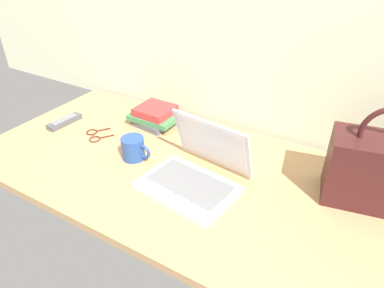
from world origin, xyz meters
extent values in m
cube|color=tan|center=(0.00, 0.00, 0.01)|extent=(1.60, 0.76, 0.03)
cube|color=silver|center=(0.07, -0.09, 0.04)|extent=(0.34, 0.26, 0.02)
cube|color=slate|center=(0.07, -0.07, 0.05)|extent=(0.29, 0.17, 0.00)
cube|color=silver|center=(0.09, 0.05, 0.14)|extent=(0.31, 0.11, 0.19)
cube|color=white|center=(0.08, 0.04, 0.15)|extent=(0.27, 0.09, 0.17)
cylinder|color=#26478C|center=(-0.20, -0.03, 0.07)|extent=(0.09, 0.09, 0.09)
torus|color=#26478C|center=(-0.16, -0.03, 0.07)|extent=(0.06, 0.01, 0.06)
cylinder|color=brown|center=(-0.20, -0.03, 0.11)|extent=(0.08, 0.08, 0.00)
cube|color=#4C4C51|center=(-0.64, 0.02, 0.04)|extent=(0.06, 0.16, 0.02)
cube|color=slate|center=(-0.64, 0.02, 0.05)|extent=(0.04, 0.12, 0.00)
torus|color=#591E19|center=(-0.48, 0.02, 0.03)|extent=(0.07, 0.07, 0.01)
torus|color=#591E19|center=(-0.43, -0.01, 0.03)|extent=(0.07, 0.07, 0.01)
cube|color=#591E19|center=(-0.45, 0.01, 0.03)|extent=(0.02, 0.02, 0.00)
cube|color=#591E19|center=(-0.45, 0.07, 0.03)|extent=(0.04, 0.05, 0.00)
cube|color=#591E19|center=(-0.40, 0.03, 0.03)|extent=(0.04, 0.05, 0.00)
cube|color=#3F1919|center=(0.60, 0.16, 0.14)|extent=(0.32, 0.21, 0.22)
cube|color=#595960|center=(-0.29, 0.23, 0.04)|extent=(0.18, 0.18, 0.03)
cube|color=#3F7F4C|center=(-0.29, 0.23, 0.07)|extent=(0.21, 0.16, 0.02)
cube|color=#B23333|center=(-0.29, 0.23, 0.09)|extent=(0.15, 0.15, 0.03)
camera|label=1|loc=(0.53, -0.84, 0.76)|focal=32.04mm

